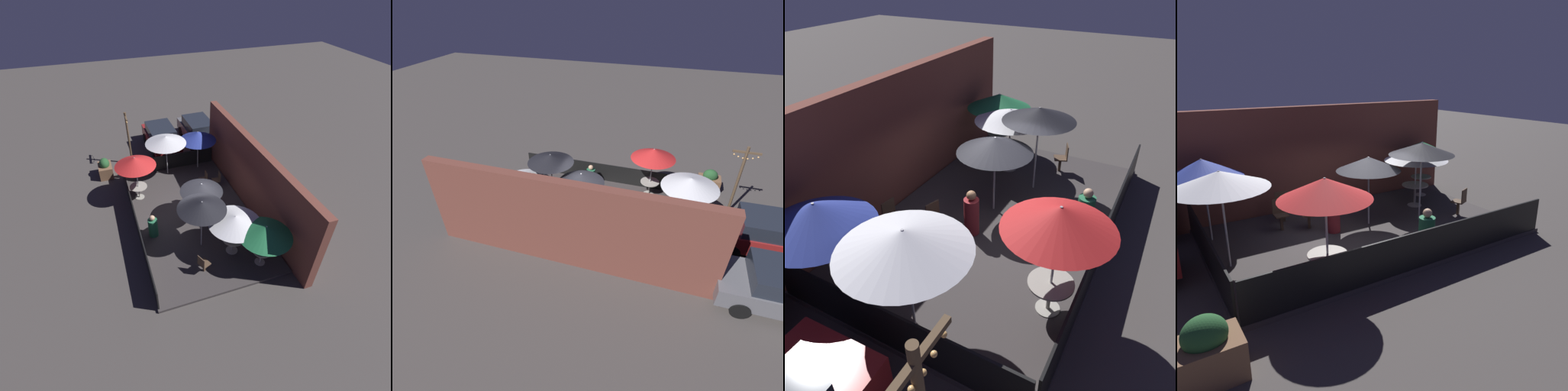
{
  "view_description": "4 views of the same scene",
  "coord_description": "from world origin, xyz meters",
  "views": [
    {
      "loc": [
        10.57,
        -3.44,
        10.32
      ],
      "look_at": [
        -0.18,
        0.21,
        1.22
      ],
      "focal_mm": 28.0,
      "sensor_mm": 36.0,
      "label": 1
    },
    {
      "loc": [
        -3.14,
        10.47,
        8.79
      ],
      "look_at": [
        0.06,
        0.26,
        1.18
      ],
      "focal_mm": 28.0,
      "sensor_mm": 36.0,
      "label": 2
    },
    {
      "loc": [
        -7.51,
        -3.46,
        6.1
      ],
      "look_at": [
        -0.47,
        0.3,
        1.01
      ],
      "focal_mm": 35.0,
      "sensor_mm": 36.0,
      "label": 3
    },
    {
      "loc": [
        -5.56,
        -9.14,
        4.62
      ],
      "look_at": [
        0.42,
        0.21,
        1.06
      ],
      "focal_mm": 35.0,
      "sensor_mm": 36.0,
      "label": 4
    }
  ],
  "objects": [
    {
      "name": "planter_box",
      "position": [
        -5.1,
        -3.66,
        0.5
      ],
      "size": [
        1.08,
        0.75,
        1.15
      ],
      "color": "brown",
      "rests_on": "ground_plane"
    },
    {
      "name": "fence_side_left",
      "position": [
        -4.45,
        0.0,
        0.59
      ],
      "size": [
        0.05,
        5.39,
        0.95
      ],
      "color": "black",
      "rests_on": "patio_deck"
    },
    {
      "name": "patio_chair_2",
      "position": [
        -1.82,
        2.02,
        0.64
      ],
      "size": [
        0.44,
        0.44,
        0.94
      ],
      "rotation": [
        0.0,
        0.0,
        -1.68
      ],
      "color": "#4C3828",
      "rests_on": "patio_deck"
    },
    {
      "name": "dining_table_2",
      "position": [
        -2.3,
        -2.2,
        0.69
      ],
      "size": [
        0.9,
        0.9,
        0.72
      ],
      "color": "#9E998E",
      "rests_on": "patio_deck"
    },
    {
      "name": "patio_chair_1",
      "position": [
        -2.13,
        1.37,
        0.63
      ],
      "size": [
        0.42,
        0.42,
        0.93
      ],
      "rotation": [
        0.0,
        0.0,
        -1.62
      ],
      "color": "#4C3828",
      "rests_on": "patio_deck"
    },
    {
      "name": "patron_1",
      "position": [
        0.64,
        -2.09,
        0.63
      ],
      "size": [
        0.59,
        0.59,
        1.17
      ],
      "rotation": [
        0.0,
        0.0,
        2.61
      ],
      "color": "#236642",
      "rests_on": "patio_deck"
    },
    {
      "name": "building_wall",
      "position": [
        0.0,
        3.03,
        1.8
      ],
      "size": [
        10.59,
        0.36,
        3.6
      ],
      "color": "brown",
      "rests_on": "ground_plane"
    },
    {
      "name": "dining_table_0",
      "position": [
        3.63,
        1.77,
        0.71
      ],
      "size": [
        0.78,
        0.78,
        0.75
      ],
      "color": "#9E998E",
      "rests_on": "patio_deck"
    },
    {
      "name": "patio_umbrella_6",
      "position": [
        1.92,
        -0.24,
        2.42
      ],
      "size": [
        2.04,
        2.04,
        2.49
      ],
      "color": "#B2B2B7",
      "rests_on": "patio_deck"
    },
    {
      "name": "patio_umbrella_1",
      "position": [
        2.66,
        0.92,
        1.95
      ],
      "size": [
        2.21,
        2.21,
        2.02
      ],
      "color": "#B2B2B7",
      "rests_on": "patio_deck"
    },
    {
      "name": "patio_umbrella_0",
      "position": [
        3.63,
        1.77,
        1.97
      ],
      "size": [
        2.14,
        2.14,
        2.09
      ],
      "color": "#B2B2B7",
      "rests_on": "patio_deck"
    },
    {
      "name": "dining_table_1",
      "position": [
        2.66,
        0.92,
        0.74
      ],
      "size": [
        0.93,
        0.93,
        0.78
      ],
      "color": "#9E998E",
      "rests_on": "patio_deck"
    },
    {
      "name": "patio_chair_0",
      "position": [
        -1.37,
        1.05,
        0.61
      ],
      "size": [
        0.5,
        0.5,
        0.91
      ],
      "rotation": [
        0.0,
        0.0,
        -1.85
      ],
      "color": "#4C3828",
      "rests_on": "patio_deck"
    },
    {
      "name": "patio_umbrella_3",
      "position": [
        -4.07,
        1.66,
        2.2
      ],
      "size": [
        2.11,
        2.11,
        2.34
      ],
      "color": "#B2B2B7",
      "rests_on": "patio_deck"
    },
    {
      "name": "patio_deck",
      "position": [
        0.0,
        0.0,
        0.06
      ],
      "size": [
        8.99,
        5.59,
        0.12
      ],
      "color": "#383333",
      "rests_on": "ground_plane"
    },
    {
      "name": "patio_umbrella_4",
      "position": [
        0.34,
        0.31,
        2.05
      ],
      "size": [
        1.97,
        1.97,
        2.14
      ],
      "color": "#B2B2B7",
      "rests_on": "patio_deck"
    },
    {
      "name": "ground_plane",
      "position": [
        0.0,
        0.0,
        0.0
      ],
      "size": [
        60.0,
        60.0,
        0.0
      ],
      "primitive_type": "plane",
      "color": "#423D3A"
    },
    {
      "name": "patron_0",
      "position": [
        -0.87,
        0.33,
        0.67
      ],
      "size": [
        0.39,
        0.39,
        1.22
      ],
      "rotation": [
        0.0,
        0.0,
        3.17
      ],
      "color": "maroon",
      "rests_on": "patio_deck"
    },
    {
      "name": "patio_chair_3",
      "position": [
        3.32,
        -0.66,
        0.62
      ],
      "size": [
        0.52,
        0.52,
        0.91
      ],
      "rotation": [
        0.0,
        0.0,
        1.97
      ],
      "color": "#4C3828",
      "rests_on": "patio_deck"
    },
    {
      "name": "fence_front",
      "position": [
        0.0,
        -2.75,
        0.59
      ],
      "size": [
        8.79,
        0.05,
        0.95
      ],
      "color": "black",
      "rests_on": "patio_deck"
    },
    {
      "name": "patio_umbrella_5",
      "position": [
        -4.0,
        -0.22,
        2.32
      ],
      "size": [
        2.27,
        2.27,
        2.41
      ],
      "color": "#B2B2B7",
      "rests_on": "patio_deck"
    },
    {
      "name": "patio_umbrella_2",
      "position": [
        -2.3,
        -2.2,
        2.33
      ],
      "size": [
        2.05,
        2.05,
        2.45
      ],
      "color": "#B2B2B7",
      "rests_on": "patio_deck"
    }
  ]
}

